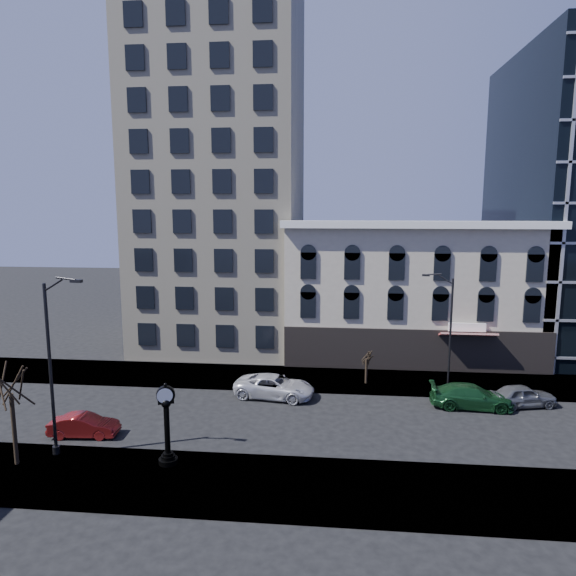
# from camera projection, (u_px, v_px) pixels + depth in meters

# --- Properties ---
(ground) EXTENTS (160.00, 160.00, 0.00)m
(ground) POSITION_uv_depth(u_px,v_px,m) (251.00, 419.00, 33.29)
(ground) COLOR black
(ground) RESTS_ON ground
(sidewalk_far) EXTENTS (160.00, 6.00, 0.12)m
(sidewalk_far) POSITION_uv_depth(u_px,v_px,m) (268.00, 378.00, 41.14)
(sidewalk_far) COLOR gray
(sidewalk_far) RESTS_ON ground
(sidewalk_near) EXTENTS (160.00, 6.00, 0.12)m
(sidewalk_near) POSITION_uv_depth(u_px,v_px,m) (224.00, 483.00, 25.41)
(sidewalk_near) COLOR gray
(sidewalk_near) RESTS_ON ground
(cream_tower) EXTENTS (15.90, 15.40, 42.50)m
(cream_tower) POSITION_uv_depth(u_px,v_px,m) (220.00, 147.00, 49.44)
(cream_tower) COLOR beige
(cream_tower) RESTS_ON ground
(victorian_row) EXTENTS (22.60, 11.19, 12.50)m
(victorian_row) POSITION_uv_depth(u_px,v_px,m) (410.00, 291.00, 46.81)
(victorian_row) COLOR #C0B59E
(victorian_row) RESTS_ON ground
(street_clock) EXTENTS (1.01, 1.01, 4.45)m
(street_clock) POSITION_uv_depth(u_px,v_px,m) (167.00, 427.00, 26.94)
(street_clock) COLOR black
(street_clock) RESTS_ON sidewalk_near
(street_lamp_near) EXTENTS (2.61, 0.57, 10.08)m
(street_lamp_near) POSITION_uv_depth(u_px,v_px,m) (59.00, 320.00, 26.98)
(street_lamp_near) COLOR black
(street_lamp_near) RESTS_ON sidewalk_near
(street_lamp_far) EXTENTS (2.26, 0.83, 8.90)m
(street_lamp_far) POSITION_uv_depth(u_px,v_px,m) (443.00, 301.00, 37.15)
(street_lamp_far) COLOR black
(street_lamp_far) RESTS_ON sidewalk_far
(bare_tree_near) EXTENTS (3.65, 3.65, 6.26)m
(bare_tree_near) POSITION_uv_depth(u_px,v_px,m) (10.00, 378.00, 26.45)
(bare_tree_near) COLOR black
(bare_tree_near) RESTS_ON sidewalk_near
(bare_tree_far) EXTENTS (1.83, 1.83, 3.14)m
(bare_tree_far) POSITION_uv_depth(u_px,v_px,m) (367.00, 354.00, 39.30)
(bare_tree_far) COLOR black
(bare_tree_far) RESTS_ON sidewalk_far
(car_near_b) EXTENTS (4.14, 1.72, 1.33)m
(car_near_b) POSITION_uv_depth(u_px,v_px,m) (84.00, 425.00, 30.66)
(car_near_b) COLOR maroon
(car_near_b) RESTS_ON ground
(car_far_a) EXTENTS (6.06, 3.44, 1.59)m
(car_far_a) POSITION_uv_depth(u_px,v_px,m) (274.00, 386.00, 36.96)
(car_far_a) COLOR silver
(car_far_a) RESTS_ON ground
(car_far_b) EXTENTS (5.61, 2.53, 1.60)m
(car_far_b) POSITION_uv_depth(u_px,v_px,m) (471.00, 396.00, 35.02)
(car_far_b) COLOR #143F1E
(car_far_b) RESTS_ON ground
(car_far_c) EXTENTS (4.74, 2.75, 1.52)m
(car_far_c) POSITION_uv_depth(u_px,v_px,m) (523.00, 396.00, 35.24)
(car_far_c) COLOR #595B60
(car_far_c) RESTS_ON ground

